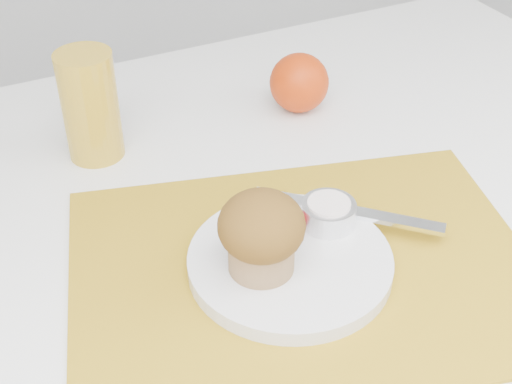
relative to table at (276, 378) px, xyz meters
name	(u,v)px	position (x,y,z in m)	size (l,w,h in m)	color
table	(276,378)	(0.00, 0.00, 0.00)	(1.20, 0.80, 0.75)	white
placemat	(304,268)	(-0.05, -0.15, 0.38)	(0.49, 0.36, 0.00)	#B08518
plate	(290,262)	(-0.07, -0.14, 0.39)	(0.21, 0.21, 0.02)	silver
ramekin	(328,213)	(0.00, -0.11, 0.41)	(0.06, 0.06, 0.03)	silver
cream	(329,204)	(0.00, -0.11, 0.42)	(0.05, 0.05, 0.01)	white
raspberry_near	(294,221)	(-0.04, -0.11, 0.41)	(0.02, 0.02, 0.02)	#570203
raspberry_far	(309,215)	(-0.02, -0.10, 0.41)	(0.02, 0.02, 0.02)	#520203
butter_knife	(347,211)	(0.02, -0.11, 0.40)	(0.22, 0.02, 0.01)	white
orange	(299,83)	(0.10, 0.15, 0.42)	(0.08, 0.08, 0.08)	#C83707
juice_glass	(90,106)	(-0.18, 0.16, 0.45)	(0.07, 0.07, 0.14)	gold
muffin	(261,233)	(-0.10, -0.14, 0.44)	(0.09, 0.09, 0.09)	#A17A4E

